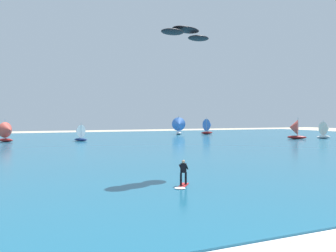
% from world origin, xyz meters
% --- Properties ---
extents(ocean, '(160.00, 90.00, 0.10)m').
position_xyz_m(ocean, '(0.00, 49.09, 0.05)').
color(ocean, '#1E607F').
rests_on(ocean, ground).
extents(shoreline_foam, '(75.56, 1.69, 0.01)m').
position_xyz_m(shoreline_foam, '(1.79, 4.55, 0.01)').
color(shoreline_foam, white).
rests_on(shoreline_foam, ground).
extents(kitesurfer, '(1.63, 1.90, 1.67)m').
position_xyz_m(kitesurfer, '(0.28, 13.20, 0.70)').
color(kitesurfer, red).
rests_on(kitesurfer, ocean).
extents(kite, '(4.90, 3.01, 0.71)m').
position_xyz_m(kite, '(2.29, 17.08, 11.05)').
color(kite, black).
extents(sailboat_heeled_over, '(3.04, 3.08, 3.47)m').
position_xyz_m(sailboat_heeled_over, '(-1.77, 56.47, 1.69)').
color(sailboat_heeled_over, navy).
rests_on(sailboat_heeled_over, ocean).
extents(sailboat_mid_left, '(4.01, 4.52, 5.08)m').
position_xyz_m(sailboat_mid_left, '(25.13, 70.71, 2.43)').
color(sailboat_mid_left, white).
rests_on(sailboat_mid_left, ocean).
extents(sailboat_far_left, '(3.56, 3.61, 4.06)m').
position_xyz_m(sailboat_far_left, '(-14.11, 58.71, 1.96)').
color(sailboat_far_left, maroon).
rests_on(sailboat_far_left, ocean).
extents(sailboat_far_right, '(3.47, 2.99, 3.97)m').
position_xyz_m(sailboat_far_right, '(48.02, 44.82, 1.92)').
color(sailboat_far_right, silver).
rests_on(sailboat_far_right, ocean).
extents(sailboat_outermost, '(3.89, 3.99, 4.47)m').
position_xyz_m(sailboat_outermost, '(40.61, 46.07, 2.15)').
color(sailboat_outermost, maroon).
rests_on(sailboat_outermost, ocean).
extents(sailboat_mid_right, '(4.05, 3.52, 4.58)m').
position_xyz_m(sailboat_mid_right, '(33.41, 69.72, 2.20)').
color(sailboat_mid_right, maroon).
rests_on(sailboat_mid_right, ocean).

